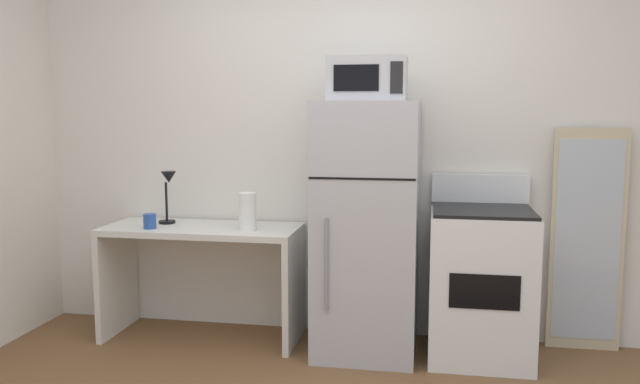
% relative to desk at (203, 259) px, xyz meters
% --- Properties ---
extents(wall_back_white, '(5.00, 0.10, 2.60)m').
position_rel_desk_xyz_m(wall_back_white, '(0.94, 0.34, 0.77)').
color(wall_back_white, silver).
rests_on(wall_back_white, ground).
extents(desk, '(1.28, 0.53, 0.75)m').
position_rel_desk_xyz_m(desk, '(0.00, 0.00, 0.00)').
color(desk, silver).
rests_on(desk, ground).
extents(desk_lamp, '(0.14, 0.12, 0.35)m').
position_rel_desk_xyz_m(desk_lamp, '(-0.25, 0.05, 0.46)').
color(desk_lamp, black).
rests_on(desk_lamp, desk).
extents(paper_towel_roll, '(0.11, 0.11, 0.24)m').
position_rel_desk_xyz_m(paper_towel_roll, '(0.34, -0.08, 0.34)').
color(paper_towel_roll, white).
rests_on(paper_towel_roll, desk).
extents(coffee_mug, '(0.08, 0.08, 0.09)m').
position_rel_desk_xyz_m(coffee_mug, '(-0.30, -0.13, 0.26)').
color(coffee_mug, '#264C99').
rests_on(coffee_mug, desk).
extents(refrigerator, '(0.62, 0.65, 1.56)m').
position_rel_desk_xyz_m(refrigerator, '(1.09, -0.05, 0.25)').
color(refrigerator, '#B7B7BC').
rests_on(refrigerator, ground).
extents(microwave, '(0.46, 0.35, 0.26)m').
position_rel_desk_xyz_m(microwave, '(1.09, -0.07, 1.16)').
color(microwave, '#B7B7BC').
rests_on(microwave, refrigerator).
extents(oven_range, '(0.61, 0.61, 1.10)m').
position_rel_desk_xyz_m(oven_range, '(1.78, -0.03, -0.07)').
color(oven_range, white).
rests_on(oven_range, ground).
extents(leaning_mirror, '(0.44, 0.03, 1.40)m').
position_rel_desk_xyz_m(leaning_mirror, '(2.44, 0.23, 0.17)').
color(leaning_mirror, '#C6B793').
rests_on(leaning_mirror, ground).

